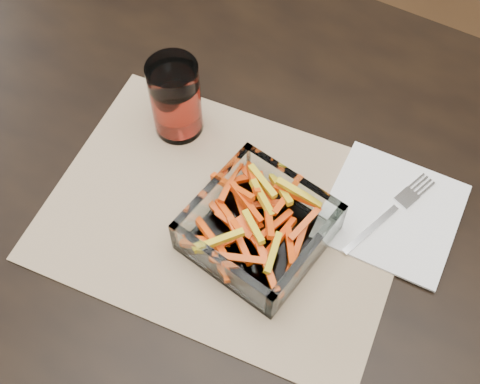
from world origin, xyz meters
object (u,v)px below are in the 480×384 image
glass_bowl (258,229)px  dining_table (281,257)px  tumbler (176,101)px  fork (391,211)px

glass_bowl → dining_table: bearing=52.0°
glass_bowl → tumbler: (-0.18, 0.10, 0.03)m
dining_table → glass_bowl: 0.12m
tumbler → fork: tumbler is taller
dining_table → tumbler: 0.26m
glass_bowl → fork: bearing=41.0°
dining_table → fork: fork is taller
fork → dining_table: bearing=-122.7°
dining_table → glass_bowl: bearing=-128.0°
glass_bowl → fork: (0.13, 0.12, -0.02)m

